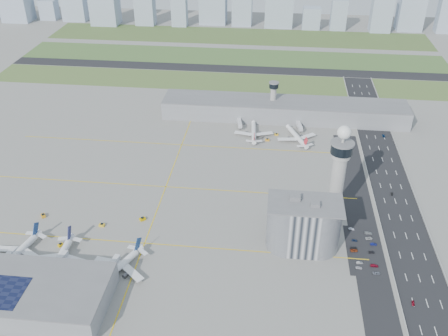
# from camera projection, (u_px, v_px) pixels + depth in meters

# --- Properties ---
(ground) EXTENTS (1000.00, 1000.00, 0.00)m
(ground) POSITION_uv_depth(u_px,v_px,m) (218.00, 217.00, 315.93)
(ground) COLOR gray
(grass_strip_0) EXTENTS (480.00, 50.00, 0.08)m
(grass_strip_0) POSITION_uv_depth(u_px,v_px,m) (225.00, 82.00, 507.78)
(grass_strip_0) COLOR #546931
(grass_strip_0) RESTS_ON ground
(grass_strip_1) EXTENTS (480.00, 60.00, 0.08)m
(grass_strip_1) POSITION_uv_depth(u_px,v_px,m) (232.00, 57.00, 571.12)
(grass_strip_1) COLOR #496C33
(grass_strip_1) RESTS_ON ground
(grass_strip_2) EXTENTS (480.00, 70.00, 0.08)m
(grass_strip_2) POSITION_uv_depth(u_px,v_px,m) (238.00, 36.00, 638.68)
(grass_strip_2) COLOR #435C2B
(grass_strip_2) RESTS_ON ground
(runway) EXTENTS (480.00, 22.00, 0.10)m
(runway) POSITION_uv_depth(u_px,v_px,m) (229.00, 69.00, 539.02)
(runway) COLOR black
(runway) RESTS_ON ground
(highway) EXTENTS (28.00, 500.00, 0.10)m
(highway) POSITION_uv_depth(u_px,v_px,m) (404.00, 230.00, 305.12)
(highway) COLOR black
(highway) RESTS_ON ground
(barrier_left) EXTENTS (0.60, 500.00, 1.20)m
(barrier_left) POSITION_uv_depth(u_px,v_px,m) (381.00, 227.00, 306.14)
(barrier_left) COLOR #9E9E99
(barrier_left) RESTS_ON ground
(barrier_right) EXTENTS (0.60, 500.00, 1.20)m
(barrier_right) POSITION_uv_depth(u_px,v_px,m) (428.00, 230.00, 303.52)
(barrier_right) COLOR #9E9E99
(barrier_right) RESTS_ON ground
(landside_road) EXTENTS (18.00, 260.00, 0.08)m
(landside_road) POSITION_uv_depth(u_px,v_px,m) (365.00, 237.00, 299.03)
(landside_road) COLOR black
(landside_road) RESTS_ON ground
(parking_lot) EXTENTS (20.00, 44.00, 0.10)m
(parking_lot) POSITION_uv_depth(u_px,v_px,m) (364.00, 250.00, 289.07)
(parking_lot) COLOR black
(parking_lot) RESTS_ON ground
(taxiway_line_h_0) EXTENTS (260.00, 0.60, 0.01)m
(taxiway_line_h_0) POSITION_uv_depth(u_px,v_px,m) (145.00, 243.00, 294.34)
(taxiway_line_h_0) COLOR yellow
(taxiway_line_h_0) RESTS_ON ground
(taxiway_line_h_1) EXTENTS (260.00, 0.60, 0.01)m
(taxiway_line_h_1) POSITION_uv_depth(u_px,v_px,m) (166.00, 187.00, 345.00)
(taxiway_line_h_1) COLOR yellow
(taxiway_line_h_1) RESTS_ON ground
(taxiway_line_h_2) EXTENTS (260.00, 0.60, 0.01)m
(taxiway_line_h_2) POSITION_uv_depth(u_px,v_px,m) (182.00, 145.00, 395.67)
(taxiway_line_h_2) COLOR yellow
(taxiway_line_h_2) RESTS_ON ground
(taxiway_line_v) EXTENTS (0.60, 260.00, 0.01)m
(taxiway_line_v) POSITION_uv_depth(u_px,v_px,m) (166.00, 187.00, 345.00)
(taxiway_line_v) COLOR yellow
(taxiway_line_v) RESTS_ON ground
(control_tower) EXTENTS (14.00, 14.00, 64.50)m
(control_tower) POSITION_uv_depth(u_px,v_px,m) (339.00, 170.00, 297.46)
(control_tower) COLOR #ADAAA5
(control_tower) RESTS_ON ground
(secondary_tower) EXTENTS (8.60, 8.60, 31.90)m
(secondary_tower) POSITION_uv_depth(u_px,v_px,m) (273.00, 96.00, 429.87)
(secondary_tower) COLOR #ADAAA5
(secondary_tower) RESTS_ON ground
(admin_building) EXTENTS (42.00, 24.00, 33.50)m
(admin_building) POSITION_uv_depth(u_px,v_px,m) (303.00, 225.00, 284.41)
(admin_building) COLOR #B2B2B7
(admin_building) RESTS_ON ground
(terminal_pier) EXTENTS (210.00, 32.00, 15.80)m
(terminal_pier) POSITION_uv_depth(u_px,v_px,m) (284.00, 110.00, 432.99)
(terminal_pier) COLOR gray
(terminal_pier) RESTS_ON ground
(near_terminal) EXTENTS (84.00, 42.00, 13.00)m
(near_terminal) POSITION_uv_depth(u_px,v_px,m) (25.00, 294.00, 251.52)
(near_terminal) COLOR gray
(near_terminal) RESTS_ON ground
(airplane_near_a) EXTENTS (42.48, 47.00, 11.28)m
(airplane_near_a) POSITION_uv_depth(u_px,v_px,m) (16.00, 250.00, 280.78)
(airplane_near_a) COLOR white
(airplane_near_a) RESTS_ON ground
(airplane_near_b) EXTENTS (35.87, 42.17, 11.79)m
(airplane_near_b) POSITION_uv_depth(u_px,v_px,m) (58.00, 257.00, 275.68)
(airplane_near_b) COLOR white
(airplane_near_b) RESTS_ON ground
(airplane_near_c) EXTENTS (47.23, 50.13, 11.10)m
(airplane_near_c) POSITION_uv_depth(u_px,v_px,m) (118.00, 265.00, 270.82)
(airplane_near_c) COLOR white
(airplane_near_c) RESTS_ON ground
(airplane_far_a) EXTENTS (34.63, 39.85, 10.53)m
(airplane_far_a) POSITION_uv_depth(u_px,v_px,m) (254.00, 130.00, 406.70)
(airplane_far_a) COLOR white
(airplane_far_a) RESTS_ON ground
(airplane_far_b) EXTENTS (45.46, 48.60, 10.89)m
(airplane_far_b) POSITION_uv_depth(u_px,v_px,m) (297.00, 134.00, 400.28)
(airplane_far_b) COLOR white
(airplane_far_b) RESTS_ON ground
(jet_bridge_near_0) EXTENTS (5.39, 14.31, 5.70)m
(jet_bridge_near_0) POSITION_uv_depth(u_px,v_px,m) (0.00, 266.00, 273.50)
(jet_bridge_near_0) COLOR silver
(jet_bridge_near_0) RESTS_ON ground
(jet_bridge_near_1) EXTENTS (5.39, 14.31, 5.70)m
(jet_bridge_near_1) POSITION_uv_depth(u_px,v_px,m) (53.00, 271.00, 270.69)
(jet_bridge_near_1) COLOR silver
(jet_bridge_near_1) RESTS_ON ground
(jet_bridge_near_2) EXTENTS (5.39, 14.31, 5.70)m
(jet_bridge_near_2) POSITION_uv_depth(u_px,v_px,m) (106.00, 275.00, 267.88)
(jet_bridge_near_2) COLOR silver
(jet_bridge_near_2) RESTS_ON ground
(jet_bridge_far_0) EXTENTS (5.39, 14.31, 5.70)m
(jet_bridge_far_0) POSITION_uv_depth(u_px,v_px,m) (239.00, 121.00, 425.70)
(jet_bridge_far_0) COLOR silver
(jet_bridge_far_0) RESTS_ON ground
(jet_bridge_far_1) EXTENTS (5.39, 14.31, 5.70)m
(jet_bridge_far_1) POSITION_uv_depth(u_px,v_px,m) (298.00, 124.00, 421.02)
(jet_bridge_far_1) COLOR silver
(jet_bridge_far_1) RESTS_ON ground
(tug_0) EXTENTS (4.09, 4.37, 2.09)m
(tug_0) POSITION_uv_depth(u_px,v_px,m) (43.00, 215.00, 315.65)
(tug_0) COLOR orange
(tug_0) RESTS_ON ground
(tug_1) EXTENTS (3.46, 3.69, 1.77)m
(tug_1) POSITION_uv_depth(u_px,v_px,m) (61.00, 245.00, 291.89)
(tug_1) COLOR #EAB408
(tug_1) RESTS_ON ground
(tug_2) EXTENTS (3.54, 2.58, 1.95)m
(tug_2) POSITION_uv_depth(u_px,v_px,m) (102.00, 225.00, 307.65)
(tug_2) COLOR gold
(tug_2) RESTS_ON ground
(tug_3) EXTENTS (4.28, 4.16, 2.06)m
(tug_3) POSITION_uv_depth(u_px,v_px,m) (142.00, 219.00, 312.73)
(tug_3) COLOR #D0A600
(tug_3) RESTS_ON ground
(tug_4) EXTENTS (3.55, 2.61, 1.95)m
(tug_4) POSITION_uv_depth(u_px,v_px,m) (267.00, 140.00, 400.97)
(tug_4) COLOR gold
(tug_4) RESTS_ON ground
(tug_5) EXTENTS (3.36, 2.53, 1.80)m
(tug_5) POSITION_uv_depth(u_px,v_px,m) (276.00, 134.00, 409.00)
(tug_5) COLOR gold
(tug_5) RESTS_ON ground
(car_lot_0) EXTENTS (3.59, 1.45, 1.22)m
(car_lot_0) POSITION_uv_depth(u_px,v_px,m) (359.00, 268.00, 275.92)
(car_lot_0) COLOR silver
(car_lot_0) RESTS_ON ground
(car_lot_1) EXTENTS (3.77, 1.81, 1.19)m
(car_lot_1) POSITION_uv_depth(u_px,v_px,m) (360.00, 263.00, 279.33)
(car_lot_1) COLOR #9A9C9E
(car_lot_1) RESTS_ON ground
(car_lot_2) EXTENTS (4.53, 2.65, 1.18)m
(car_lot_2) POSITION_uv_depth(u_px,v_px,m) (354.00, 250.00, 288.05)
(car_lot_2) COLOR #A1411E
(car_lot_2) RESTS_ON ground
(car_lot_3) EXTENTS (4.25, 2.01, 1.20)m
(car_lot_3) POSITION_uv_depth(u_px,v_px,m) (354.00, 248.00, 289.87)
(car_lot_3) COLOR black
(car_lot_3) RESTS_ON ground
(car_lot_4) EXTENTS (3.41, 1.72, 1.11)m
(car_lot_4) POSITION_uv_depth(u_px,v_px,m) (354.00, 240.00, 295.77)
(car_lot_4) COLOR #192A4D
(car_lot_4) RESTS_ON ground
(car_lot_5) EXTENTS (3.49, 1.34, 1.14)m
(car_lot_5) POSITION_uv_depth(u_px,v_px,m) (351.00, 229.00, 304.89)
(car_lot_5) COLOR white
(car_lot_5) RESTS_ON ground
(car_lot_6) EXTENTS (4.23, 2.25, 1.13)m
(car_lot_6) POSITION_uv_depth(u_px,v_px,m) (376.00, 273.00, 272.28)
(car_lot_6) COLOR gray
(car_lot_6) RESTS_ON ground
(car_lot_7) EXTENTS (4.40, 1.80, 1.27)m
(car_lot_7) POSITION_uv_depth(u_px,v_px,m) (374.00, 266.00, 277.25)
(car_lot_7) COLOR maroon
(car_lot_7) RESTS_ON ground
(car_lot_8) EXTENTS (3.79, 1.77, 1.26)m
(car_lot_8) POSITION_uv_depth(u_px,v_px,m) (371.00, 252.00, 286.77)
(car_lot_8) COLOR #232227
(car_lot_8) RESTS_ON ground
(car_lot_9) EXTENTS (3.88, 1.57, 1.25)m
(car_lot_9) POSITION_uv_depth(u_px,v_px,m) (374.00, 244.00, 292.70)
(car_lot_9) COLOR navy
(car_lot_9) RESTS_ON ground
(car_lot_10) EXTENTS (4.39, 2.57, 1.15)m
(car_lot_10) POSITION_uv_depth(u_px,v_px,m) (369.00, 238.00, 297.30)
(car_lot_10) COLOR silver
(car_lot_10) RESTS_ON ground
(car_lot_11) EXTENTS (4.69, 2.26, 1.32)m
(car_lot_11) POSITION_uv_depth(u_px,v_px,m) (368.00, 233.00, 301.31)
(car_lot_11) COLOR gray
(car_lot_11) RESTS_ON ground
(car_hw_0) EXTENTS (1.79, 3.53, 1.15)m
(car_hw_0) POSITION_uv_depth(u_px,v_px,m) (413.00, 303.00, 253.89)
(car_hw_0) COLOR maroon
(car_hw_0) RESTS_ON ground
(car_hw_1) EXTENTS (1.55, 3.44, 1.10)m
(car_hw_1) POSITION_uv_depth(u_px,v_px,m) (392.00, 194.00, 336.75)
(car_hw_1) COLOR black
(car_hw_1) RESTS_ON ground
(car_hw_2) EXTENTS (2.03, 4.39, 1.22)m
(car_hw_2) POSITION_uv_depth(u_px,v_px,m) (384.00, 136.00, 407.36)
(car_hw_2) COLOR navy
(car_hw_2) RESTS_ON ground
(car_hw_4) EXTENTS (1.44, 3.30, 1.11)m
(car_hw_4) POSITION_uv_depth(u_px,v_px,m) (358.00, 105.00, 458.07)
(car_hw_4) COLOR #94959B
(car_hw_4) RESTS_ON ground
(skyline_bldg_2) EXTENTS (22.81, 18.25, 26.79)m
(skyline_bldg_2) POSITION_uv_depth(u_px,v_px,m) (49.00, 10.00, 699.41)
(skyline_bldg_2) COLOR #9EADC1
(skyline_bldg_2) RESTS_ON ground
(skyline_bldg_3) EXTENTS (32.30, 25.84, 36.93)m
(skyline_bldg_3) POSITION_uv_depth(u_px,v_px,m) (75.00, 6.00, 694.11)
(skyline_bldg_3) COLOR #9EADC1
(skyline_bldg_3) RESTS_ON ground
(skyline_bldg_4) EXTENTS (35.81, 28.65, 60.36)m
(skyline_bldg_4) POSITION_uv_depth(u_px,v_px,m) (104.00, 1.00, 669.79)
(skyline_bldg_4) COLOR #9EADC1
(skyline_bldg_4) RESTS_ON ground
(skyline_bldg_6) EXTENTS (20.04, 16.03, 45.20)m
(skyline_bldg_6) POSITION_uv_depth(u_px,v_px,m) (179.00, 9.00, 666.53)
(skyline_bldg_6) COLOR #9EADC1
(skyline_bldg_6) RESTS_ON ground
(skyline_bldg_7) EXTENTS (35.76, 28.61, 61.22)m
(skyline_bldg_7) POSITION_uv_depth(u_px,v_px,m) (213.00, 0.00, 674.29)
(skyline_bldg_7) COLOR #9EADC1
(skyline_bldg_7) RESTS_ON ground
(skyline_bldg_9) EXTENTS (36.96, 29.57, 62.11)m
(skyline_bldg_9) POSITION_uv_depth(u_px,v_px,m) (280.00, 2.00, 661.79)
(skyline_bldg_9) COLOR #9EADC1
(skyline_bldg_9) RESTS_ON ground
(skyline_bldg_10) EXTENTS (23.01, 18.41, 27.75)m
(skyline_bldg_10) POSITION_uv_depth(u_px,v_px,m) (311.00, 18.00, 659.53)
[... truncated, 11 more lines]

